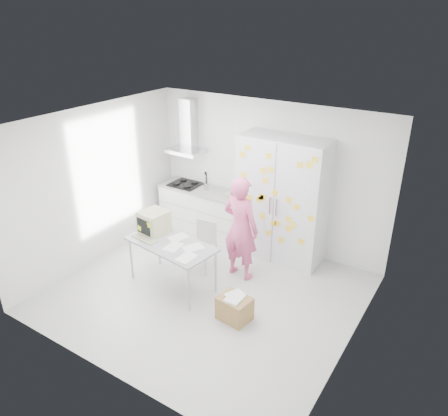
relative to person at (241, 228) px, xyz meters
The scene contains 10 objects.
floor 1.18m from the person, 103.16° to the right, with size 4.50×4.00×0.02m, color silver.
walls 0.50m from the person, behind, with size 4.52×4.01×2.70m.
ceiling 1.98m from the person, 103.16° to the right, with size 4.50×4.00×0.02m, color white.
counter_run 1.72m from the person, 145.33° to the left, with size 1.84×0.63×1.28m.
range_hood 2.38m from the person, 149.25° to the left, with size 0.70×0.48×1.01m.
tall_cabinet 0.99m from the person, 73.46° to the left, with size 1.50×0.68×2.20m.
person is the anchor object (origin of this frame).
desk 1.29m from the person, 143.61° to the right, with size 1.52×0.90×1.14m.
chair 0.76m from the person, 166.99° to the right, with size 0.43×0.43×0.86m.
cardboard_box 1.35m from the person, 63.18° to the right, with size 0.49×0.41×0.39m.
Camera 1 is at (3.30, -4.64, 4.11)m, focal length 35.00 mm.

